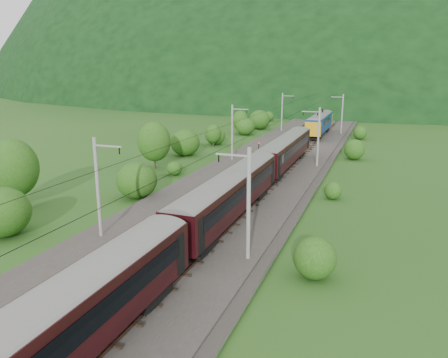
% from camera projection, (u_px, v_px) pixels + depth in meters
% --- Properties ---
extents(ground, '(600.00, 600.00, 0.00)m').
position_uv_depth(ground, '(170.00, 250.00, 33.24)').
color(ground, '#224D18').
rests_on(ground, ground).
extents(railbed, '(14.00, 220.00, 0.30)m').
position_uv_depth(railbed, '(217.00, 209.00, 42.28)').
color(railbed, '#38332D').
rests_on(railbed, ground).
extents(track_left, '(2.40, 220.00, 0.27)m').
position_uv_depth(track_left, '(195.00, 204.00, 43.04)').
color(track_left, brown).
rests_on(track_left, railbed).
extents(track_right, '(2.40, 220.00, 0.27)m').
position_uv_depth(track_right, '(241.00, 210.00, 41.42)').
color(track_right, brown).
rests_on(track_right, railbed).
extents(catenary_left, '(2.54, 192.28, 8.00)m').
position_uv_depth(catenary_left, '(233.00, 131.00, 63.25)').
color(catenary_left, gray).
rests_on(catenary_left, railbed).
extents(catenary_right, '(2.54, 192.28, 8.00)m').
position_uv_depth(catenary_right, '(318.00, 136.00, 59.13)').
color(catenary_right, gray).
rests_on(catenary_right, railbed).
extents(overhead_wires, '(4.83, 198.00, 0.03)m').
position_uv_depth(overhead_wires, '(217.00, 138.00, 40.56)').
color(overhead_wires, black).
rests_on(overhead_wires, ground).
extents(mountain_main, '(504.00, 360.00, 244.00)m').
position_uv_depth(mountain_main, '(363.00, 90.00, 269.43)').
color(mountain_main, black).
rests_on(mountain_main, ground).
extents(mountain_ridge, '(336.00, 280.00, 132.00)m').
position_uv_depth(mountain_ridge, '(208.00, 85.00, 346.13)').
color(mountain_ridge, black).
rests_on(mountain_ridge, ground).
extents(train, '(2.88, 116.77, 5.00)m').
position_uv_depth(train, '(230.00, 187.00, 37.90)').
color(train, black).
rests_on(train, ground).
extents(hazard_post_near, '(0.16, 0.16, 1.51)m').
position_uv_depth(hazard_post_near, '(305.00, 131.00, 87.54)').
color(hazard_post_near, red).
rests_on(hazard_post_near, railbed).
extents(hazard_post_far, '(0.18, 0.18, 1.67)m').
position_uv_depth(hazard_post_far, '(262.00, 165.00, 56.90)').
color(hazard_post_far, red).
rests_on(hazard_post_far, railbed).
extents(signal, '(0.22, 0.22, 2.00)m').
position_uv_depth(signal, '(259.00, 148.00, 67.13)').
color(signal, black).
rests_on(signal, railbed).
extents(vegetation_left, '(13.99, 142.90, 6.89)m').
position_uv_depth(vegetation_left, '(134.00, 157.00, 54.10)').
color(vegetation_left, '#1F4B14').
rests_on(vegetation_left, ground).
extents(vegetation_right, '(5.24, 100.88, 2.78)m').
position_uv_depth(vegetation_right, '(344.00, 182.00, 48.06)').
color(vegetation_right, '#1F4B14').
rests_on(vegetation_right, ground).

